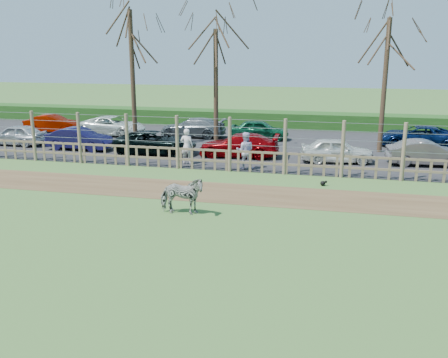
% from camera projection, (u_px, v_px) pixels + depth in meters
% --- Properties ---
extents(ground, '(120.00, 120.00, 0.00)m').
position_uv_depth(ground, '(174.00, 232.00, 15.40)').
color(ground, '#668E48').
rests_on(ground, ground).
extents(dirt_strip, '(34.00, 2.80, 0.01)m').
position_uv_depth(dirt_strip, '(211.00, 192.00, 19.64)').
color(dirt_strip, brown).
rests_on(dirt_strip, ground).
extents(asphalt, '(44.00, 13.00, 0.04)m').
position_uv_depth(asphalt, '(253.00, 145.00, 29.06)').
color(asphalt, '#232326').
rests_on(asphalt, ground).
extents(hedge, '(46.00, 2.00, 1.10)m').
position_uv_depth(hedge, '(270.00, 120.00, 35.52)').
color(hedge, '#1E4716').
rests_on(hedge, ground).
extents(fence, '(30.16, 0.16, 2.50)m').
position_uv_depth(fence, '(230.00, 154.00, 22.74)').
color(fence, brown).
rests_on(fence, ground).
extents(tree_left, '(4.80, 4.80, 7.88)m').
position_uv_depth(tree_left, '(131.00, 46.00, 27.16)').
color(tree_left, '#3D2B1E').
rests_on(tree_left, ground).
extents(tree_mid, '(4.80, 4.80, 6.83)m').
position_uv_depth(tree_mid, '(216.00, 60.00, 27.32)').
color(tree_mid, '#3D2B1E').
rests_on(tree_mid, ground).
extents(tree_right, '(4.80, 4.80, 7.35)m').
position_uv_depth(tree_right, '(387.00, 53.00, 25.74)').
color(tree_right, '#3D2B1E').
rests_on(tree_right, ground).
extents(zebra, '(1.61, 0.82, 1.32)m').
position_uv_depth(zebra, '(182.00, 196.00, 16.86)').
color(zebra, gray).
rests_on(zebra, ground).
extents(visitor_a, '(0.63, 0.42, 1.72)m').
position_uv_depth(visitor_a, '(187.00, 146.00, 24.03)').
color(visitor_a, silver).
rests_on(visitor_a, asphalt).
extents(visitor_b, '(0.94, 0.79, 1.72)m').
position_uv_depth(visitor_b, '(245.00, 151.00, 23.01)').
color(visitor_b, silver).
rests_on(visitor_b, asphalt).
extents(crow, '(0.28, 0.21, 0.23)m').
position_uv_depth(crow, '(323.00, 183.00, 20.50)').
color(crow, black).
rests_on(crow, ground).
extents(car_0, '(3.53, 1.43, 1.20)m').
position_uv_depth(car_0, '(16.00, 135.00, 28.79)').
color(car_0, '#B1B3B9').
rests_on(car_0, asphalt).
extents(car_1, '(3.67, 1.34, 1.20)m').
position_uv_depth(car_1, '(79.00, 139.00, 27.51)').
color(car_1, '#161444').
rests_on(car_1, asphalt).
extents(car_2, '(4.49, 2.41, 1.20)m').
position_uv_depth(car_2, '(155.00, 143.00, 26.42)').
color(car_2, black).
rests_on(car_2, asphalt).
extents(car_3, '(4.19, 1.81, 1.20)m').
position_uv_depth(car_3, '(239.00, 145.00, 25.70)').
color(car_3, '#820307').
rests_on(car_3, asphalt).
extents(car_4, '(3.67, 1.86, 1.20)m').
position_uv_depth(car_4, '(337.00, 150.00, 24.44)').
color(car_4, white).
rests_on(car_4, asphalt).
extents(car_5, '(3.74, 1.60, 1.20)m').
position_uv_depth(car_5, '(426.00, 153.00, 23.78)').
color(car_5, '#655D5E').
rests_on(car_5, asphalt).
extents(car_7, '(3.77, 1.70, 1.20)m').
position_uv_depth(car_7, '(53.00, 124.00, 32.92)').
color(car_7, '#8D1200').
rests_on(car_7, asphalt).
extents(car_8, '(4.48, 2.37, 1.20)m').
position_uv_depth(car_8, '(112.00, 126.00, 32.09)').
color(car_8, silver).
rests_on(car_8, asphalt).
extents(car_9, '(4.15, 1.72, 1.20)m').
position_uv_depth(car_9, '(193.00, 127.00, 31.41)').
color(car_9, slate).
rests_on(car_9, asphalt).
extents(car_10, '(3.62, 1.67, 1.20)m').
position_uv_depth(car_10, '(260.00, 130.00, 30.54)').
color(car_10, '#105734').
rests_on(car_10, asphalt).
extents(car_12, '(4.38, 2.14, 1.20)m').
position_uv_depth(car_12, '(418.00, 136.00, 28.23)').
color(car_12, '#06163F').
rests_on(car_12, asphalt).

